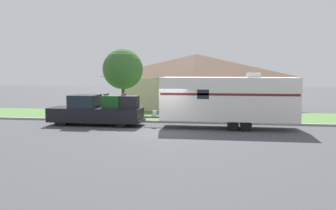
# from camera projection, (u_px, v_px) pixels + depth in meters

# --- Properties ---
(ground_plane) EXTENTS (120.00, 120.00, 0.00)m
(ground_plane) POSITION_uv_depth(u_px,v_px,m) (164.00, 132.00, 22.06)
(ground_plane) COLOR #47474C
(curb_strip) EXTENTS (80.00, 0.30, 0.14)m
(curb_strip) POSITION_uv_depth(u_px,v_px,m) (173.00, 122.00, 25.74)
(curb_strip) COLOR #999993
(curb_strip) RESTS_ON ground_plane
(lawn_strip) EXTENTS (80.00, 7.00, 0.03)m
(lawn_strip) POSITION_uv_depth(u_px,v_px,m) (179.00, 116.00, 29.34)
(lawn_strip) COLOR #568442
(lawn_strip) RESTS_ON ground_plane
(house_across_street) EXTENTS (13.65, 7.43, 5.11)m
(house_across_street) POSITION_uv_depth(u_px,v_px,m) (196.00, 80.00, 35.36)
(house_across_street) COLOR beige
(house_across_street) RESTS_ON ground_plane
(pickup_truck) EXTENTS (6.20, 1.97, 2.08)m
(pickup_truck) POSITION_uv_depth(u_px,v_px,m) (96.00, 111.00, 24.57)
(pickup_truck) COLOR black
(pickup_truck) RESTS_ON ground_plane
(travel_trailer) EXTENTS (9.47, 2.50, 3.45)m
(travel_trailer) POSITION_uv_depth(u_px,v_px,m) (228.00, 99.00, 23.16)
(travel_trailer) COLOR black
(travel_trailer) RESTS_ON ground_plane
(mailbox) EXTENTS (0.48, 0.20, 1.39)m
(mailbox) POSITION_uv_depth(u_px,v_px,m) (103.00, 105.00, 27.45)
(mailbox) COLOR brown
(mailbox) RESTS_ON ground_plane
(tree_in_yard) EXTENTS (3.12, 3.12, 5.25)m
(tree_in_yard) POSITION_uv_depth(u_px,v_px,m) (123.00, 69.00, 28.96)
(tree_in_yard) COLOR brown
(tree_in_yard) RESTS_ON ground_plane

